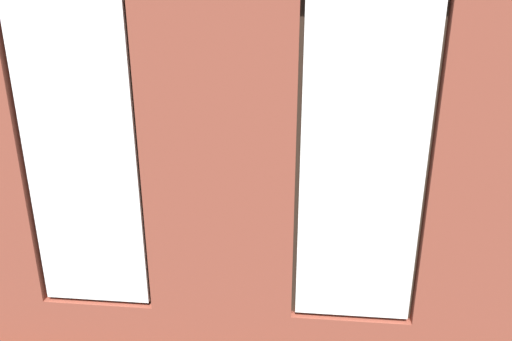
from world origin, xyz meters
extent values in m
cube|color=brown|center=(0.00, 0.00, -0.05)|extent=(6.63, 5.59, 0.10)
cube|color=brown|center=(0.00, 2.42, 1.73)|extent=(1.08, 0.16, 3.46)
cube|color=white|center=(-0.98, 2.46, 1.74)|extent=(0.83, 0.03, 2.23)
cube|color=#38281E|center=(-0.98, 2.40, 1.74)|extent=(0.89, 0.04, 2.29)
cube|color=brown|center=(0.98, 2.42, 0.30)|extent=(0.89, 0.16, 0.60)
cube|color=white|center=(0.98, 2.46, 1.74)|extent=(0.83, 0.03, 2.23)
cube|color=#38281E|center=(0.98, 2.40, 1.74)|extent=(0.89, 0.04, 2.29)
cube|color=#A87547|center=(0.00, 2.32, 0.57)|extent=(3.05, 0.24, 0.06)
cube|color=black|center=(0.00, 2.33, 2.19)|extent=(0.50, 0.03, 0.67)
cube|color=teal|center=(0.00, 2.31, 2.19)|extent=(0.44, 0.01, 0.61)
cube|color=silver|center=(2.96, 0.20, 1.73)|extent=(0.10, 4.59, 3.46)
cube|color=black|center=(0.19, 1.72, 0.21)|extent=(1.70, 0.85, 0.42)
cube|color=black|center=(0.19, 2.04, 0.61)|extent=(1.70, 0.24, 0.38)
cube|color=black|center=(-0.55, 1.72, 0.52)|extent=(0.22, 0.85, 0.24)
cube|color=black|center=(0.93, 1.72, 0.52)|extent=(0.22, 0.85, 0.24)
cube|color=black|center=(-0.13, 1.68, 0.48)|extent=(0.58, 0.65, 0.12)
cube|color=black|center=(0.50, 1.68, 0.48)|extent=(0.58, 0.65, 0.12)
cube|color=black|center=(-2.26, 0.62, 0.21)|extent=(0.87, 1.76, 0.42)
cube|color=black|center=(-2.59, 0.61, 0.61)|extent=(0.26, 1.76, 0.38)
cube|color=black|center=(-2.26, -0.15, 0.52)|extent=(0.85, 0.23, 0.24)
cube|color=black|center=(-2.27, 1.38, 0.52)|extent=(0.85, 0.23, 0.24)
cube|color=black|center=(-2.22, 0.29, 0.48)|extent=(0.65, 0.61, 0.12)
cube|color=black|center=(-2.23, 0.94, 0.48)|extent=(0.65, 0.61, 0.12)
cube|color=tan|center=(-0.20, 0.13, 0.40)|extent=(1.33, 0.75, 0.04)
cube|color=tan|center=(-0.81, -0.18, 0.19)|extent=(0.07, 0.07, 0.38)
cube|color=tan|center=(0.40, -0.18, 0.19)|extent=(0.07, 0.07, 0.38)
cube|color=tan|center=(-0.81, 0.45, 0.19)|extent=(0.07, 0.07, 0.38)
cube|color=tan|center=(0.40, 0.45, 0.19)|extent=(0.07, 0.07, 0.38)
cylinder|color=#4C4C51|center=(0.19, 0.25, 0.47)|extent=(0.08, 0.08, 0.10)
cylinder|color=#B7333D|center=(-0.20, 0.13, 0.49)|extent=(0.08, 0.08, 0.13)
cube|color=black|center=(-0.30, 0.25, 0.43)|extent=(0.08, 0.18, 0.02)
cube|color=black|center=(2.66, -0.33, 0.25)|extent=(1.30, 0.42, 0.50)
cube|color=black|center=(2.66, -0.33, 0.53)|extent=(0.40, 0.20, 0.05)
cube|color=black|center=(2.66, -0.33, 0.58)|extent=(0.06, 0.04, 0.06)
cube|color=black|center=(2.66, -0.33, 0.89)|extent=(0.90, 0.04, 0.55)
cube|color=black|center=(2.66, -0.35, 0.89)|extent=(0.85, 0.01, 0.50)
cylinder|color=olive|center=(0.92, -1.68, 0.14)|extent=(0.52, 0.52, 0.28)
ellipsoid|color=white|center=(0.92, -1.68, 0.48)|extent=(1.16, 1.16, 0.46)
ellipsoid|color=navy|center=(1.01, -1.68, 0.60)|extent=(0.44, 0.44, 0.18)
cylinder|color=#9E5638|center=(2.36, -1.75, 0.14)|extent=(0.29, 0.29, 0.28)
cylinder|color=brown|center=(2.36, -1.75, 0.43)|extent=(0.05, 0.05, 0.29)
cone|color=#286B2D|center=(2.55, -1.76, 0.76)|extent=(0.49, 0.20, 0.47)
cone|color=#286B2D|center=(2.42, -1.57, 0.75)|extent=(0.31, 0.51, 0.47)
cone|color=#286B2D|center=(2.28, -1.56, 0.73)|extent=(0.35, 0.53, 0.43)
cone|color=#286B2D|center=(2.16, -1.76, 0.73)|extent=(0.51, 0.18, 0.43)
cone|color=#286B2D|center=(2.29, -1.86, 0.80)|extent=(0.35, 0.42, 0.52)
cone|color=#286B2D|center=(2.47, -1.89, 0.77)|extent=(0.40, 0.47, 0.48)
cylinder|color=#47423D|center=(2.11, 0.77, 0.17)|extent=(0.28, 0.28, 0.34)
cylinder|color=brown|center=(2.11, 0.77, 0.52)|extent=(0.05, 0.05, 0.36)
cone|color=#1E5B28|center=(2.34, 0.80, 0.91)|extent=(0.56, 0.20, 0.50)
cone|color=#1E5B28|center=(2.14, 0.99, 0.92)|extent=(0.20, 0.55, 0.52)
cone|color=#1E5B28|center=(1.87, 0.74, 0.89)|extent=(0.58, 0.20, 0.48)
cone|color=#1E5B28|center=(2.09, 0.53, 0.90)|extent=(0.18, 0.57, 0.49)
cylinder|color=beige|center=(-1.06, -0.94, 0.11)|extent=(0.18, 0.18, 0.22)
cylinder|color=brown|center=(-1.06, -0.94, 0.27)|extent=(0.03, 0.03, 0.10)
ellipsoid|color=#1E5B28|center=(-1.06, -0.94, 0.46)|extent=(0.43, 0.43, 0.29)
cylinder|color=beige|center=(-1.91, -0.71, 0.08)|extent=(0.13, 0.13, 0.17)
cylinder|color=brown|center=(-1.91, -0.71, 0.23)|extent=(0.02, 0.02, 0.14)
ellipsoid|color=#1E5B28|center=(-1.91, -0.71, 0.42)|extent=(0.27, 0.27, 0.24)
cylinder|color=gray|center=(-1.11, 1.72, 0.19)|extent=(0.41, 0.41, 0.38)
cylinder|color=brown|center=(-1.11, 1.72, 0.58)|extent=(0.07, 0.07, 0.41)
cone|color=#337F38|center=(-0.95, 1.72, 0.98)|extent=(0.44, 0.17, 0.49)
cone|color=#337F38|center=(-1.12, 1.92, 0.94)|extent=(0.16, 0.50, 0.43)
cone|color=#337F38|center=(-1.29, 1.71, 0.97)|extent=(0.48, 0.18, 0.46)
cone|color=#337F38|center=(-1.11, 1.56, 0.99)|extent=(0.17, 0.44, 0.49)
cone|color=#286B2D|center=(2.14, 1.85, 1.04)|extent=(0.52, 0.15, 0.66)
cylinder|color=beige|center=(-2.46, -1.80, 0.16)|extent=(0.32, 0.32, 0.32)
cylinder|color=brown|center=(-2.46, -1.80, 0.46)|extent=(0.06, 0.06, 0.28)
cone|color=#337F38|center=(-2.20, -1.84, 0.84)|extent=(0.62, 0.20, 0.55)
cone|color=#337F38|center=(-2.46, -1.55, 0.86)|extent=(0.12, 0.57, 0.60)
cone|color=#337F38|center=(-2.66, -1.80, 0.90)|extent=(0.48, 0.11, 0.66)
cone|color=#337F38|center=(-2.45, -2.08, 0.82)|extent=(0.13, 0.64, 0.52)
camera|label=1|loc=(-0.57, 5.40, 2.75)|focal=32.00mm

